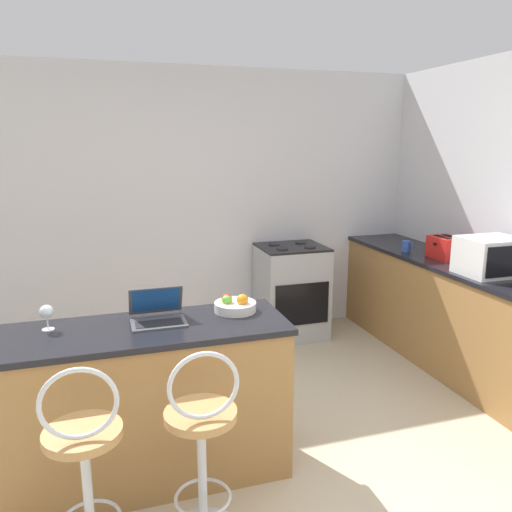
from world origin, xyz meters
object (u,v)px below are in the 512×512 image
Objects in this scene: bar_stool_far at (202,453)px; fruit_bowl at (235,305)px; laptop at (157,313)px; stove_range at (291,291)px; microwave at (491,256)px; wine_glass_short at (47,313)px; toaster at (446,248)px; bar_stool_near at (86,475)px; mug_blue at (406,246)px.

bar_stool_far is 4.10× the size of fruit_bowl.
stove_range is (1.49, 1.73, -0.51)m from laptop.
microwave is 3.13m from wine_glass_short.
bar_stool_far is at bearing -80.42° from laptop.
microwave reaches higher than wine_glass_short.
toaster reaches higher than fruit_bowl.
laptop is 0.33× the size of stove_range.
wine_glass_short is at bearing 103.99° from bar_stool_near.
bar_stool_far is at bearing -45.34° from wine_glass_short.
laptop reaches higher than stove_range.
laptop is 1.21× the size of fruit_bowl.
fruit_bowl is (0.86, 0.69, 0.47)m from bar_stool_near.
wine_glass_short is (-0.17, 0.70, 0.53)m from bar_stool_near.
microwave reaches higher than stove_range.
microwave reaches higher than bar_stool_far.
laptop is 2.35m from stove_range.
microwave is 1.89m from stove_range.
mug_blue is 2.27m from fruit_bowl.
toaster reaches higher than bar_stool_far.
bar_stool_far is at bearing -119.99° from stove_range.
toaster is at bearing -39.50° from stove_range.
fruit_bowl is at bearing -159.06° from toaster.
mug_blue is (2.30, 1.85, 0.49)m from bar_stool_far.
microwave is 0.48× the size of stove_range.
toaster is (2.98, 1.50, 0.53)m from bar_stool_near.
wine_glass_short reaches higher than stove_range.
bar_stool_far is 10.17× the size of mug_blue.
wine_glass_short is 1.04m from fruit_bowl.
microwave reaches higher than mug_blue.
laptop is at bearing -153.80° from mug_blue.
wine_glass_short is at bearing 134.66° from bar_stool_far.
toaster is 0.30× the size of stove_range.
toaster is at bearing 14.30° from wine_glass_short.
bar_stool_far is at bearing -148.62° from toaster.
stove_range is (1.90, 2.39, -0.02)m from bar_stool_near.
wine_glass_short is at bearing 176.22° from laptop.
bar_stool_near is 1.20m from fruit_bowl.
fruit_bowl is at bearing -173.28° from microwave.
mug_blue is at bearing 33.25° from bar_stool_near.
microwave is (2.43, 0.94, 0.58)m from bar_stool_far.
mug_blue is at bearing 26.20° from laptop.
bar_stool_near is 0.91m from laptop.
wine_glass_short is at bearing 179.71° from fruit_bowl.
fruit_bowl is at bearing -149.42° from mug_blue.
laptop is 0.68× the size of microwave.
toaster is 2.76× the size of mug_blue.
microwave is at bearing 6.72° from fruit_bowl.
mug_blue is at bearing 115.05° from toaster.
toaster reaches higher than wine_glass_short.
microwave is 2.10m from fruit_bowl.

